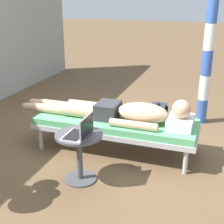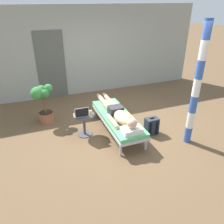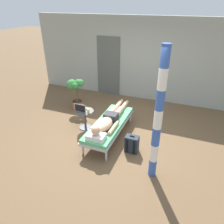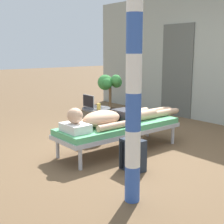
{
  "view_description": "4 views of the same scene",
  "coord_description": "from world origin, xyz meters",
  "views": [
    {
      "loc": [
        -3.45,
        -1.18,
        1.84
      ],
      "look_at": [
        -0.16,
        -0.04,
        0.53
      ],
      "focal_mm": 50.71,
      "sensor_mm": 36.0,
      "label": 1
    },
    {
      "loc": [
        -1.8,
        -4.23,
        2.85
      ],
      "look_at": [
        -0.28,
        -0.25,
        0.65
      ],
      "focal_mm": 35.45,
      "sensor_mm": 36.0,
      "label": 2
    },
    {
      "loc": [
        1.64,
        -4.26,
        3.1
      ],
      "look_at": [
        -0.03,
        -0.02,
        0.69
      ],
      "focal_mm": 34.06,
      "sensor_mm": 36.0,
      "label": 3
    },
    {
      "loc": [
        3.36,
        -3.0,
        1.5
      ],
      "look_at": [
        -0.24,
        -0.07,
        0.57
      ],
      "focal_mm": 50.32,
      "sensor_mm": 36.0,
      "label": 4
    }
  ],
  "objects": [
    {
      "name": "ground_plane",
      "position": [
        0.0,
        0.0,
        0.0
      ],
      "size": [
        40.0,
        40.0,
        0.0
      ],
      "primitive_type": "plane",
      "color": "brown"
    },
    {
      "name": "house_wall_back",
      "position": [
        -0.08,
        2.67,
        1.35
      ],
      "size": [
        7.6,
        0.2,
        2.7
      ],
      "primitive_type": "cube",
      "color": "#999E93",
      "rests_on": "ground"
    },
    {
      "name": "house_door_panel",
      "position": [
        -1.18,
        2.56,
        1.02
      ],
      "size": [
        0.84,
        0.03,
        2.04
      ],
      "primitive_type": "cube",
      "color": "#545651",
      "rests_on": "ground"
    },
    {
      "name": "lounge_chair",
      "position": [
        -0.08,
        -0.06,
        0.35
      ],
      "size": [
        0.67,
        1.97,
        0.42
      ],
      "color": "#B7B7BC",
      "rests_on": "ground"
    },
    {
      "name": "person_reclining",
      "position": [
        -0.08,
        -0.15,
        0.52
      ],
      "size": [
        0.53,
        2.17,
        0.32
      ],
      "color": "white",
      "rests_on": "lounge_chair"
    },
    {
      "name": "side_table",
      "position": [
        -0.84,
        0.07,
        0.36
      ],
      "size": [
        0.48,
        0.48,
        0.52
      ],
      "color": "#4C4C51",
      "rests_on": "ground"
    },
    {
      "name": "laptop",
      "position": [
        -0.9,
        0.02,
        0.58
      ],
      "size": [
        0.31,
        0.24,
        0.23
      ],
      "color": "#A5A8AD",
      "rests_on": "side_table"
    },
    {
      "name": "drink_glass",
      "position": [
        -0.69,
        0.01,
        0.58
      ],
      "size": [
        0.06,
        0.06,
        0.1
      ],
      "primitive_type": "cylinder",
      "color": "gold",
      "rests_on": "side_table"
    },
    {
      "name": "backpack",
      "position": [
        0.62,
        -0.44,
        0.2
      ],
      "size": [
        0.3,
        0.26,
        0.42
      ],
      "color": "#262D38",
      "rests_on": "ground"
    },
    {
      "name": "potted_plant",
      "position": [
        -1.62,
        0.99,
        0.58
      ],
      "size": [
        0.53,
        0.51,
        1.0
      ],
      "color": "#9E5B3D",
      "rests_on": "ground"
    },
    {
      "name": "porch_post",
      "position": [
        1.22,
        -1.0,
        1.27
      ],
      "size": [
        0.15,
        0.15,
        2.55
      ],
      "color": "#3359B2",
      "rests_on": "ground"
    }
  ]
}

